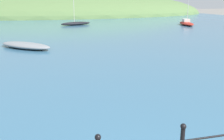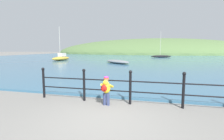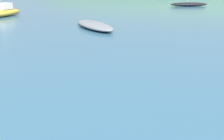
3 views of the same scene
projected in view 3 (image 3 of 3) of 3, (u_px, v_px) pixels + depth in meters
water at (167, 9)px, 30.20m from camera, size 80.00×60.00×0.10m
boat_twin_mast at (189, 4)px, 32.67m from camera, size 4.85×2.96×5.61m
boat_far_left at (3, 12)px, 23.86m from camera, size 1.70×4.38×5.35m
boat_nearest_quay at (94, 25)px, 18.09m from camera, size 4.48×4.44×0.44m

